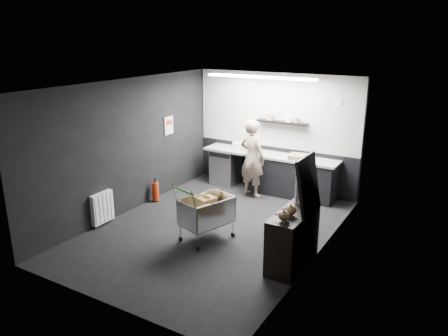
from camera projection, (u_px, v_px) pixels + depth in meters
The scene contains 22 objects.
floor at pixel (214, 229), 8.21m from camera, with size 5.50×5.50×0.00m, color black.
ceiling at pixel (213, 84), 7.42m from camera, with size 5.50×5.50×0.00m, color silver.
wall_back at pixel (276, 132), 10.08m from camera, with size 5.50×5.50×0.00m, color black.
wall_front at pixel (99, 212), 5.55m from camera, with size 5.50×5.50×0.00m, color black.
wall_left at pixel (129, 146), 8.78m from camera, with size 5.50×5.50×0.00m, color black.
wall_right at pixel (321, 178), 6.85m from camera, with size 5.50×5.50×0.00m, color black.
kitchen_wall_panel at pixel (276, 111), 9.92m from camera, with size 3.95×0.02×1.70m, color beige.
dado_panel at pixel (274, 167), 10.31m from camera, with size 3.95×0.02×1.00m, color black.
floating_shelf at pixel (282, 122), 9.80m from camera, with size 1.20×0.22×0.04m, color black.
wall_clock at pixel (338, 102), 9.14m from camera, with size 0.20×0.20×0.03m, color white.
poster at pixel (169, 126), 9.79m from camera, with size 0.02×0.30×0.40m, color silver.
poster_red_band at pixel (169, 123), 9.76m from camera, with size 0.01×0.22×0.10m, color red.
radiator at pixel (102, 208), 8.31m from camera, with size 0.10×0.50×0.60m, color white.
ceiling_strip at pixel (260, 77), 8.95m from camera, with size 2.40×0.20×0.04m, color white.
prep_counter at pixel (274, 173), 10.01m from camera, with size 3.20×0.61×0.90m.
person at pixel (252, 158), 9.68m from camera, with size 0.64×0.42×1.76m, color beige.
shopping_cart at pixel (206, 213), 7.68m from camera, with size 0.85×1.13×1.06m.
sideboard at pixel (295, 231), 6.83m from camera, with size 0.51×1.20×1.80m.
fire_extinguisher at pixel (156, 191), 9.51m from camera, with size 0.15×0.15×0.51m.
cardboard_box at pixel (301, 157), 9.51m from camera, with size 0.49×0.37×0.10m, color #9C7C53.
pink_tub at pixel (248, 147), 10.18m from camera, with size 0.20×0.20×0.20m, color beige.
white_container at pixel (237, 146), 10.27m from camera, with size 0.20×0.15×0.18m, color white.
Camera 1 is at (3.97, -6.37, 3.53)m, focal length 35.00 mm.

